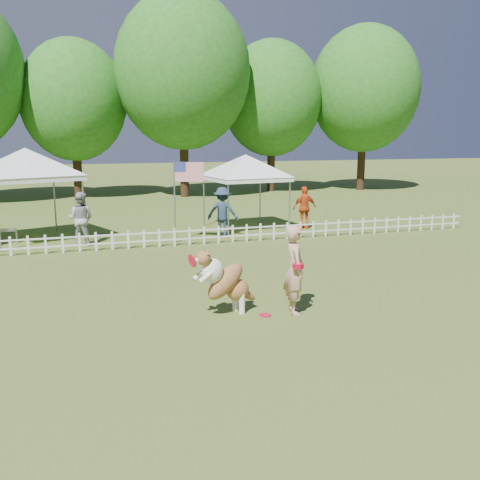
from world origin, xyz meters
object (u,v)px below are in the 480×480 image
(canopy_tent_left, at_px, (28,196))
(spectator_c, at_px, (305,208))
(canopy_tent_right, at_px, (245,193))
(spectator_a, at_px, (81,219))
(flag_pole, at_px, (175,202))
(handler, at_px, (295,270))
(dog, at_px, (226,281))
(frisbee_on_turf, at_px, (265,315))
(spectator_b, at_px, (223,212))

(canopy_tent_left, xyz_separation_m, spectator_c, (10.02, -0.73, -0.72))
(canopy_tent_right, relative_size, spectator_a, 1.59)
(canopy_tent_left, height_order, flag_pole, canopy_tent_left)
(canopy_tent_left, bearing_deg, handler, -81.44)
(dog, xyz_separation_m, flag_pole, (0.40, 7.67, 0.68))
(canopy_tent_right, bearing_deg, dog, -116.88)
(canopy_tent_left, bearing_deg, spectator_c, -25.36)
(canopy_tent_left, relative_size, canopy_tent_right, 1.11)
(frisbee_on_turf, xyz_separation_m, canopy_tent_right, (2.78, 9.82, 1.39))
(dog, distance_m, flag_pole, 7.71)
(handler, distance_m, frisbee_on_turf, 1.10)
(frisbee_on_turf, relative_size, spectator_c, 0.15)
(dog, xyz_separation_m, spectator_a, (-2.64, 8.22, 0.18))
(flag_pole, bearing_deg, canopy_tent_left, 179.95)
(frisbee_on_turf, bearing_deg, handler, -0.47)
(canopy_tent_right, distance_m, spectator_c, 2.37)
(canopy_tent_left, xyz_separation_m, spectator_a, (1.67, -1.39, -0.67))
(spectator_c, bearing_deg, canopy_tent_right, -19.61)
(spectator_a, xyz_separation_m, spectator_b, (4.91, 0.14, 0.00))
(dog, relative_size, spectator_b, 0.80)
(frisbee_on_turf, bearing_deg, spectator_b, 79.92)
(dog, relative_size, canopy_tent_right, 0.50)
(frisbee_on_turf, relative_size, spectator_a, 0.14)
(canopy_tent_left, height_order, canopy_tent_right, canopy_tent_left)
(dog, bearing_deg, spectator_b, 58.43)
(dog, height_order, canopy_tent_right, canopy_tent_right)
(dog, bearing_deg, flag_pole, 70.60)
(handler, bearing_deg, canopy_tent_left, 39.06)
(spectator_a, bearing_deg, canopy_tent_left, -16.21)
(spectator_b, distance_m, spectator_c, 3.49)
(dog, height_order, spectator_a, spectator_a)
(dog, height_order, spectator_c, spectator_c)
(canopy_tent_left, xyz_separation_m, canopy_tent_right, (7.81, -0.09, -0.15))
(flag_pole, distance_m, spectator_c, 5.48)
(dog, bearing_deg, spectator_c, 40.83)
(canopy_tent_right, xyz_separation_m, spectator_b, (-1.24, -1.16, -0.52))
(handler, relative_size, dog, 1.30)
(spectator_c, bearing_deg, spectator_b, 5.13)
(frisbee_on_turf, relative_size, canopy_tent_right, 0.09)
(dog, xyz_separation_m, spectator_c, (5.72, 8.88, 0.12))
(spectator_a, relative_size, spectator_c, 1.07)
(flag_pole, bearing_deg, dog, -70.68)
(spectator_b, xyz_separation_m, spectator_c, (3.45, 0.52, -0.06))
(handler, relative_size, spectator_a, 1.04)
(canopy_tent_right, bearing_deg, flag_pole, -155.88)
(handler, xyz_separation_m, frisbee_on_turf, (-0.63, 0.01, -0.90))
(spectator_b, bearing_deg, spectator_a, 30.35)
(canopy_tent_right, distance_m, spectator_b, 1.77)
(frisbee_on_turf, distance_m, spectator_b, 8.84)
(dog, xyz_separation_m, canopy_tent_right, (3.51, 9.52, 0.70))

